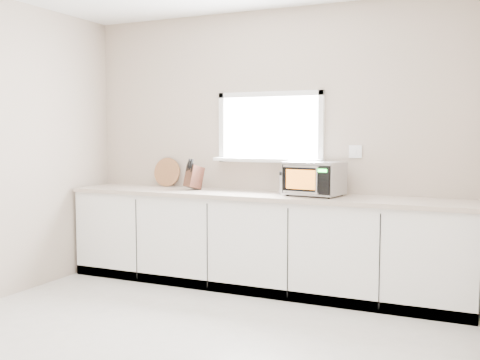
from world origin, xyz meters
The scene contains 8 objects.
ground centered at (0.00, 0.00, 0.00)m, with size 4.00×4.00×0.00m, color beige.
back_wall centered at (0.00, 2.00, 1.36)m, with size 4.00×0.17×2.70m.
cabinets centered at (0.00, 1.70, 0.44)m, with size 3.92×0.60×0.88m, color white.
countertop centered at (0.00, 1.69, 0.90)m, with size 3.92×0.64×0.04m, color #C2B3A0.
microwave centered at (0.54, 1.72, 1.08)m, with size 0.53×0.45×0.31m.
knife_block centered at (-0.73, 1.75, 1.05)m, with size 0.16×0.24×0.31m.
cutting_board centered at (-1.17, 1.94, 1.07)m, with size 0.31×0.31×0.02m, color #A25D3F.
coffee_grinder centered at (0.25, 1.75, 1.03)m, with size 0.13×0.13×0.22m.
Camera 1 is at (2.03, -3.21, 1.49)m, focal length 42.00 mm.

